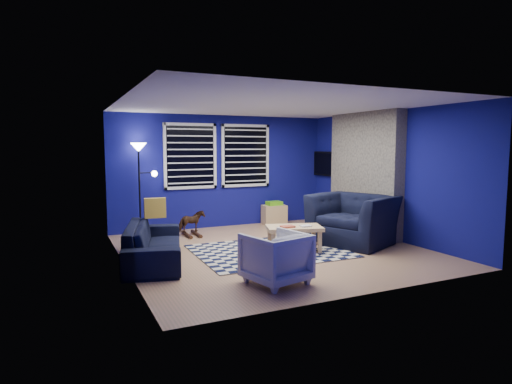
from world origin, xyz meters
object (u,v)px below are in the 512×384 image
at_px(tv, 326,164).
at_px(cabinet, 274,214).
at_px(sofa, 154,243).
at_px(rocking_horse, 192,222).
at_px(armchair_bent, 276,258).
at_px(armchair_big, 353,219).
at_px(coffee_table, 294,233).
at_px(floor_lamp, 140,160).

distance_m(tv, cabinet, 1.74).
xyz_separation_m(tv, sofa, (-4.50, -1.91, -1.10)).
bearing_deg(tv, rocking_horse, -175.95).
bearing_deg(sofa, cabinet, -42.21).
height_order(tv, sofa, tv).
distance_m(armchair_bent, cabinet, 4.37).
bearing_deg(cabinet, sofa, -140.29).
relative_size(armchair_bent, rocking_horse, 1.44).
xyz_separation_m(armchair_bent, rocking_horse, (-0.15, 3.40, -0.05)).
distance_m(tv, armchair_big, 2.52).
xyz_separation_m(armchair_bent, coffee_table, (1.07, 1.38, -0.02)).
xyz_separation_m(coffee_table, floor_lamp, (-2.13, 2.51, 1.22)).
xyz_separation_m(armchair_bent, cabinet, (1.99, 3.90, -0.11)).
bearing_deg(rocking_horse, tv, -98.69).
relative_size(armchair_big, rocking_horse, 2.67).
relative_size(armchair_bent, coffee_table, 0.72).
height_order(armchair_big, rocking_horse, armchair_big).
bearing_deg(sofa, armchair_big, -79.96).
xyz_separation_m(sofa, rocking_horse, (1.10, 1.67, -0.01)).
distance_m(tv, armchair_bent, 5.00).
bearing_deg(rocking_horse, coffee_table, -161.66).
height_order(cabinet, floor_lamp, floor_lamp).
relative_size(sofa, floor_lamp, 1.10).
xyz_separation_m(sofa, cabinet, (3.23, 2.16, -0.06)).
height_order(coffee_table, cabinet, cabinet).
height_order(tv, armchair_big, tv).
bearing_deg(armchair_bent, cabinet, -130.44).
bearing_deg(armchair_big, sofa, -117.27).
distance_m(coffee_table, cabinet, 2.68).
xyz_separation_m(tv, coffee_table, (-2.18, -2.26, -1.08)).
bearing_deg(coffee_table, sofa, 171.35).
distance_m(rocking_horse, cabinet, 2.19).
height_order(armchair_bent, coffee_table, armchair_bent).
relative_size(tv, cabinet, 1.76).
relative_size(rocking_horse, floor_lamp, 0.28).
relative_size(sofa, coffee_table, 1.96).
relative_size(sofa, armchair_big, 1.47).
height_order(sofa, armchair_bent, armchair_bent).
bearing_deg(rocking_horse, cabinet, -89.79).
bearing_deg(armchair_big, rocking_horse, -150.51).
bearing_deg(cabinet, armchair_big, -74.70).
distance_m(sofa, cabinet, 3.89).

